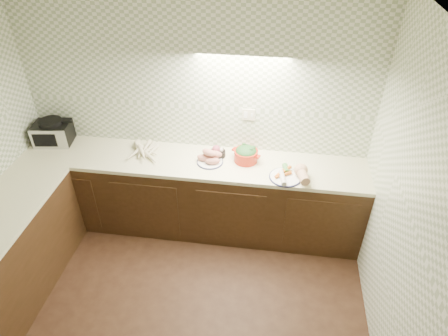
# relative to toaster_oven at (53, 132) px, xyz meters

# --- Properties ---
(room) EXTENTS (3.60, 3.60, 2.60)m
(room) POSITION_rel_toaster_oven_xyz_m (1.56, -1.63, 0.60)
(room) COLOR black
(room) RESTS_ON ground
(counter) EXTENTS (3.60, 3.60, 0.90)m
(counter) POSITION_rel_toaster_oven_xyz_m (0.88, -0.95, -0.58)
(counter) COLOR black
(counter) RESTS_ON ground
(toaster_oven) EXTENTS (0.42, 0.35, 0.27)m
(toaster_oven) POSITION_rel_toaster_oven_xyz_m (0.00, 0.00, 0.00)
(toaster_oven) COLOR black
(toaster_oven) RESTS_ON counter
(parsnip_pile) EXTENTS (0.34, 0.37, 0.08)m
(parsnip_pile) POSITION_rel_toaster_oven_xyz_m (1.05, -0.07, -0.09)
(parsnip_pile) COLOR beige
(parsnip_pile) RESTS_ON counter
(sweet_potato_plate) EXTENTS (0.28, 0.27, 0.16)m
(sweet_potato_plate) POSITION_rel_toaster_oven_xyz_m (1.76, -0.13, -0.07)
(sweet_potato_plate) COLOR #191B43
(sweet_potato_plate) RESTS_ON counter
(onion_bowl) EXTENTS (0.16, 0.16, 0.13)m
(onion_bowl) POSITION_rel_toaster_oven_xyz_m (1.81, -0.01, -0.08)
(onion_bowl) COLOR black
(onion_bowl) RESTS_ON counter
(dutch_oven) EXTENTS (0.32, 0.32, 0.17)m
(dutch_oven) POSITION_rel_toaster_oven_xyz_m (2.11, -0.06, -0.04)
(dutch_oven) COLOR #B1200F
(dutch_oven) RESTS_ON counter
(veg_plate) EXTENTS (0.38, 0.35, 0.14)m
(veg_plate) POSITION_rel_toaster_oven_xyz_m (2.60, -0.27, -0.07)
(veg_plate) COLOR #191B43
(veg_plate) RESTS_ON counter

